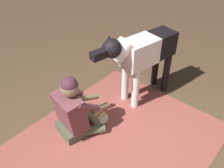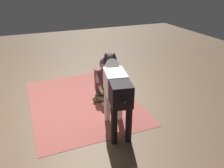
{
  "view_description": "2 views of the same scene",
  "coord_description": "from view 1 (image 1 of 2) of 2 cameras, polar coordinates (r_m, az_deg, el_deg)",
  "views": [
    {
      "loc": [
        1.33,
        1.08,
        2.34
      ],
      "look_at": [
        -0.47,
        -0.47,
        0.55
      ],
      "focal_mm": 40.06,
      "sensor_mm": 36.0,
      "label": 1
    },
    {
      "loc": [
        -3.88,
        0.76,
        2.22
      ],
      "look_at": [
        -0.58,
        -0.58,
        0.53
      ],
      "focal_mm": 36.24,
      "sensor_mm": 36.0,
      "label": 2
    }
  ],
  "objects": [
    {
      "name": "ground_plane",
      "position": [
        2.9,
        1.04,
        -16.85
      ],
      "size": [
        12.92,
        12.92,
        0.0
      ],
      "primitive_type": "plane",
      "color": "brown"
    },
    {
      "name": "area_rug",
      "position": [
        2.99,
        -0.78,
        -14.47
      ],
      "size": [
        2.6,
        1.97,
        0.01
      ],
      "primitive_type": "cube",
      "color": "brown",
      "rests_on": "ground"
    },
    {
      "name": "person_sitting_on_floor",
      "position": [
        2.98,
        -8.56,
        -6.0
      ],
      "size": [
        0.67,
        0.57,
        0.81
      ],
      "color": "#49513A",
      "rests_on": "ground"
    },
    {
      "name": "large_dog",
      "position": [
        3.26,
        6.85,
        6.9
      ],
      "size": [
        1.43,
        0.46,
        1.1
      ],
      "color": "white",
      "rests_on": "ground"
    },
    {
      "name": "hot_dog_on_plate",
      "position": [
        3.31,
        -3.05,
        -7.49
      ],
      "size": [
        0.25,
        0.25,
        0.06
      ],
      "color": "silver",
      "rests_on": "ground"
    }
  ]
}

